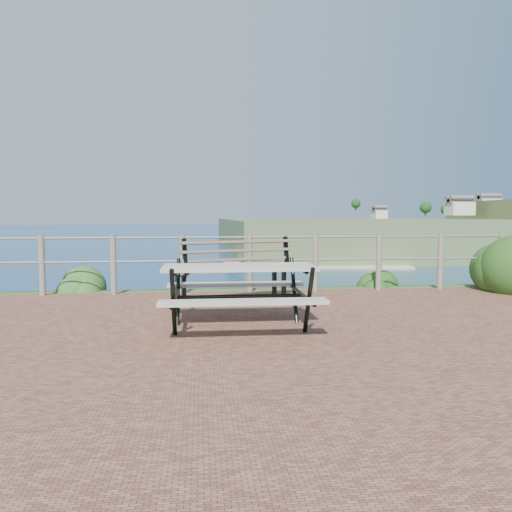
% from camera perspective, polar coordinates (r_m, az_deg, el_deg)
% --- Properties ---
extents(ground, '(10.00, 7.00, 0.12)m').
position_cam_1_polar(ground, '(5.40, 2.84, -9.70)').
color(ground, brown).
rests_on(ground, ground).
extents(ocean, '(1200.00, 1200.00, 0.00)m').
position_cam_1_polar(ocean, '(205.17, -6.10, 4.18)').
color(ocean, navy).
rests_on(ocean, ground).
extents(safety_railing, '(9.40, 0.10, 1.00)m').
position_cam_1_polar(safety_railing, '(8.59, -0.70, -0.48)').
color(safety_railing, '#6B5B4C').
rests_on(safety_railing, ground).
extents(picnic_table, '(1.76, 1.52, 0.74)m').
position_cam_1_polar(picnic_table, '(5.82, -1.94, -3.90)').
color(picnic_table, gray).
rests_on(picnic_table, ground).
extents(park_bench, '(1.82, 0.98, 1.00)m').
position_cam_1_polar(park_bench, '(7.67, -2.78, -0.47)').
color(park_bench, brown).
rests_on(park_bench, ground).
extents(shrub_right_edge, '(1.22, 1.22, 1.74)m').
position_cam_1_polar(shrub_right_edge, '(10.01, 26.53, -3.55)').
color(shrub_right_edge, '#1F4013').
rests_on(shrub_right_edge, ground).
extents(shrub_lip_west, '(0.86, 0.86, 0.63)m').
position_cam_1_polar(shrub_lip_west, '(9.60, -18.76, -3.63)').
color(shrub_lip_west, '#2A5821').
rests_on(shrub_lip_west, ground).
extents(shrub_lip_east, '(0.70, 0.70, 0.41)m').
position_cam_1_polar(shrub_lip_east, '(9.87, 14.41, -3.31)').
color(shrub_lip_east, '#1F4013').
rests_on(shrub_lip_east, ground).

